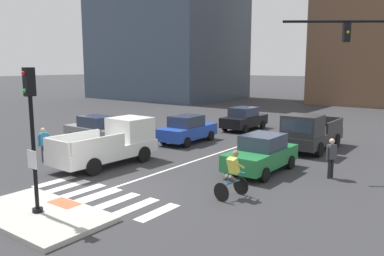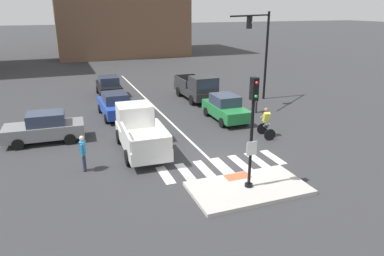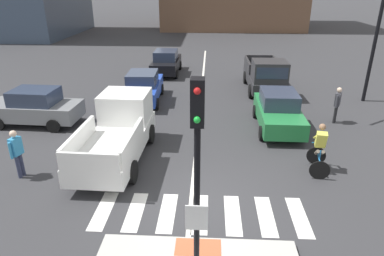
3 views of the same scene
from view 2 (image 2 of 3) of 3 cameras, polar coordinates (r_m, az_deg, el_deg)
The scene contains 22 objects.
ground_plane at distance 16.96m, azimuth 4.25°, elevation -5.47°, with size 300.00×300.00×0.00m, color #333335.
traffic_island at distance 14.65m, azimuth 9.05°, elevation -9.49°, with size 4.70×2.61×0.15m, color #B2AFA8.
tactile_pad_front at distance 15.35m, azimuth 7.30°, elevation -7.68°, with size 1.10×0.60×0.01m, color #DB5B38.
signal_pole at distance 13.57m, azimuth 9.66°, elevation 0.72°, with size 0.44×0.38×4.41m.
crosswalk_stripe_a at distance 15.72m, azimuth -4.31°, elevation -7.51°, with size 0.44×1.80×0.01m, color silver.
crosswalk_stripe_b at distance 15.97m, azimuth -1.13°, elevation -7.01°, with size 0.44×1.80×0.01m, color silver.
crosswalk_stripe_c at distance 16.27m, azimuth 1.93°, elevation -6.51°, with size 0.44×1.80×0.01m, color silver.
crosswalk_stripe_d at distance 16.62m, azimuth 4.86°, elevation -6.01°, with size 0.44×1.80×0.01m, color silver.
crosswalk_stripe_e at distance 17.00m, azimuth 7.67°, elevation -5.51°, with size 0.44×1.80×0.01m, color silver.
crosswalk_stripe_f at distance 17.43m, azimuth 10.34°, elevation -5.03°, with size 0.44×1.80×0.01m, color silver.
crosswalk_stripe_g at distance 17.89m, azimuth 12.87°, elevation -4.57°, with size 0.44×1.80×0.01m, color silver.
lane_centre_line at distance 25.76m, azimuth -5.68°, elevation 3.06°, with size 0.14×28.00×0.01m, color silver.
traffic_light_mast at distance 27.34m, azimuth 10.96°, elevation 13.22°, with size 5.00×3.51×6.68m.
car_blue_westbound_far at distance 24.17m, azimuth -12.25°, elevation 3.65°, with size 1.95×4.16×1.64m.
car_grey_cross_left at distance 20.71m, azimuth -22.54°, elevation 0.06°, with size 4.18×1.99×1.64m.
car_black_westbound_distant at distance 30.13m, azimuth -13.20°, elevation 6.55°, with size 1.89×4.12×1.64m.
car_green_eastbound_mid at distance 23.01m, azimuth 5.40°, elevation 3.24°, with size 1.88×4.12×1.64m.
pickup_truck_charcoal_eastbound_far at distance 27.80m, azimuth 0.92°, elevation 6.39°, with size 2.10×5.12×2.08m.
pickup_truck_white_westbound_near at distance 18.36m, azimuth -8.48°, elevation -0.41°, with size 2.18×5.16×2.08m.
cyclist at distance 20.26m, azimuth 11.84°, elevation 0.92°, with size 0.83×1.18×1.68m.
pedestrian_at_curb_left at distance 16.38m, azimuth -17.10°, elevation -3.47°, with size 0.31×0.53×1.67m.
pedestrian_waiting_far_side at distance 24.92m, azimuth 10.36°, elevation 4.63°, with size 0.36×0.50×1.67m.
Camera 2 is at (-6.64, -13.97, 6.97)m, focal length 33.22 mm.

